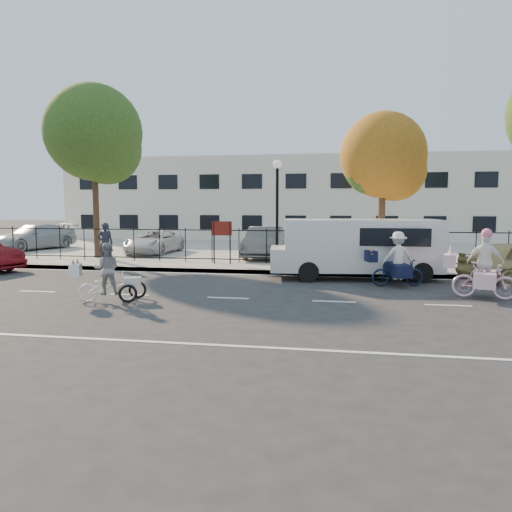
% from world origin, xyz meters
% --- Properties ---
extents(ground, '(120.00, 120.00, 0.00)m').
position_xyz_m(ground, '(0.00, 0.00, 0.00)').
color(ground, '#333334').
extents(road_markings, '(60.00, 9.52, 0.01)m').
position_xyz_m(road_markings, '(0.00, 0.00, 0.01)').
color(road_markings, silver).
rests_on(road_markings, ground).
extents(curb, '(60.00, 0.10, 0.15)m').
position_xyz_m(curb, '(0.00, 5.05, 0.07)').
color(curb, '#A8A399').
rests_on(curb, ground).
extents(sidewalk, '(60.00, 2.20, 0.15)m').
position_xyz_m(sidewalk, '(0.00, 6.10, 0.07)').
color(sidewalk, '#A8A399').
rests_on(sidewalk, ground).
extents(parking_lot, '(60.00, 15.60, 0.15)m').
position_xyz_m(parking_lot, '(0.00, 15.00, 0.07)').
color(parking_lot, '#A8A399').
rests_on(parking_lot, ground).
extents(iron_fence, '(58.00, 0.06, 1.50)m').
position_xyz_m(iron_fence, '(0.00, 7.20, 0.90)').
color(iron_fence, black).
rests_on(iron_fence, sidewalk).
extents(building, '(34.00, 10.00, 6.00)m').
position_xyz_m(building, '(0.00, 25.00, 3.00)').
color(building, silver).
rests_on(building, ground).
extents(lamppost, '(0.36, 0.36, 4.33)m').
position_xyz_m(lamppost, '(0.50, 6.80, 3.11)').
color(lamppost, black).
rests_on(lamppost, sidewalk).
extents(street_sign, '(0.85, 0.06, 1.80)m').
position_xyz_m(street_sign, '(-1.85, 6.80, 1.42)').
color(street_sign, black).
rests_on(street_sign, sidewalk).
extents(zebra_trike, '(1.88, 1.25, 1.63)m').
position_xyz_m(zebra_trike, '(-3.15, -1.07, 0.63)').
color(zebra_trike, white).
rests_on(zebra_trike, ground).
extents(unicorn_bike, '(2.03, 1.46, 2.00)m').
position_xyz_m(unicorn_bike, '(7.15, 1.18, 0.74)').
color(unicorn_bike, '#F6BBD7').
rests_on(unicorn_bike, ground).
extents(bull_bike, '(1.98, 1.39, 1.79)m').
position_xyz_m(bull_bike, '(4.96, 3.01, 0.71)').
color(bull_bike, black).
rests_on(bull_bike, ground).
extents(white_van, '(6.21, 2.69, 2.13)m').
position_xyz_m(white_van, '(3.74, 4.50, 1.18)').
color(white_van, white).
rests_on(white_van, ground).
extents(pedestrian, '(0.76, 0.70, 1.75)m').
position_xyz_m(pedestrian, '(-6.64, 5.76, 1.03)').
color(pedestrian, black).
rests_on(pedestrian, sidewalk).
extents(lot_car_a, '(3.45, 5.23, 1.41)m').
position_xyz_m(lot_car_a, '(-13.77, 11.45, 0.85)').
color(lot_car_a, '#B2B7BB').
rests_on(lot_car_a, parking_lot).
extents(lot_car_b, '(2.11, 4.33, 1.19)m').
position_xyz_m(lot_car_b, '(-6.37, 10.57, 0.74)').
color(lot_car_b, silver).
rests_on(lot_car_b, parking_lot).
extents(lot_car_c, '(1.57, 4.40, 1.44)m').
position_xyz_m(lot_car_c, '(-0.47, 9.51, 0.87)').
color(lot_car_c, '#52575A').
rests_on(lot_car_c, parking_lot).
extents(tree_west, '(4.48, 4.48, 8.22)m').
position_xyz_m(tree_west, '(-8.15, 8.26, 5.76)').
color(tree_west, '#442D1D').
rests_on(tree_west, ground).
extents(tree_mid, '(3.53, 3.49, 6.41)m').
position_xyz_m(tree_mid, '(4.89, 7.51, 4.48)').
color(tree_mid, '#442D1D').
rests_on(tree_mid, ground).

